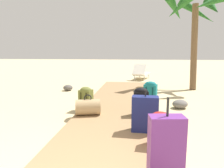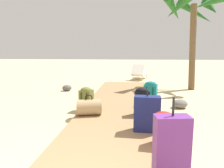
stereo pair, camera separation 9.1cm
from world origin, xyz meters
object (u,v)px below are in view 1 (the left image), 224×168
object	(u,v)px
suitcase_navy	(145,114)
palm_tree_far_right	(194,13)
backpack_black	(141,101)
backpack_red	(161,128)
suitcase_purple	(166,149)
lounge_chair	(141,73)
duffel_bag_tan	(88,107)
backpack_teal	(150,93)
backpack_olive	(86,97)

from	to	relation	value
suitcase_navy	palm_tree_far_right	size ratio (longest dim) A/B	0.20
backpack_black	backpack_red	xyz separation A→B (m)	(0.25, -1.40, -0.05)
backpack_black	suitcase_purple	bearing A→B (deg)	-84.84
suitcase_navy	suitcase_purple	xyz separation A→B (m)	(0.16, -1.35, 0.05)
backpack_black	backpack_red	world-z (taller)	backpack_black
suitcase_navy	lounge_chair	bearing A→B (deg)	89.05
duffel_bag_tan	palm_tree_far_right	bearing A→B (deg)	51.86
duffel_bag_tan	suitcase_purple	size ratio (longest dim) A/B	0.65
suitcase_navy	backpack_teal	bearing A→B (deg)	83.20
duffel_bag_tan	backpack_olive	bearing A→B (deg)	107.84
backpack_red	suitcase_purple	world-z (taller)	suitcase_purple
duffel_bag_tan	lounge_chair	distance (m)	6.44
backpack_black	palm_tree_far_right	distance (m)	4.88
backpack_black	lounge_chair	bearing A→B (deg)	88.48
backpack_teal	duffel_bag_tan	distance (m)	1.66
backpack_black	lounge_chair	world-z (taller)	lounge_chair
backpack_red	suitcase_purple	xyz separation A→B (m)	(-0.05, -0.84, 0.09)
backpack_red	duffel_bag_tan	world-z (taller)	backpack_red
palm_tree_far_right	duffel_bag_tan	bearing A→B (deg)	-128.14
backpack_teal	palm_tree_far_right	xyz separation A→B (m)	(1.68, 2.97, 2.38)
lounge_chair	backpack_black	bearing A→B (deg)	-91.52
backpack_teal	suitcase_navy	bearing A→B (deg)	-96.80
lounge_chair	backpack_teal	bearing A→B (deg)	-89.08
backpack_red	backpack_olive	world-z (taller)	same
suitcase_navy	duffel_bag_tan	bearing A→B (deg)	146.02
suitcase_purple	palm_tree_far_right	size ratio (longest dim) A/B	0.25
backpack_teal	duffel_bag_tan	xyz separation A→B (m)	(-1.37, -0.92, -0.15)
backpack_teal	lounge_chair	world-z (taller)	lounge_chair
backpack_olive	palm_tree_far_right	size ratio (longest dim) A/B	0.14
backpack_teal	lounge_chair	distance (m)	5.39
palm_tree_far_right	lounge_chair	world-z (taller)	palm_tree_far_right
suitcase_purple	lounge_chair	xyz separation A→B (m)	(-0.04, 8.45, -0.11)
palm_tree_far_right	suitcase_purple	bearing A→B (deg)	-106.02
backpack_black	suitcase_navy	size ratio (longest dim) A/B	0.83
backpack_black	palm_tree_far_right	world-z (taller)	palm_tree_far_right
backpack_red	duffel_bag_tan	xyz separation A→B (m)	(-1.37, 1.31, -0.10)
backpack_black	backpack_teal	world-z (taller)	backpack_teal
suitcase_purple	palm_tree_far_right	bearing A→B (deg)	73.98
backpack_teal	suitcase_navy	xyz separation A→B (m)	(-0.20, -1.71, -0.02)
duffel_bag_tan	suitcase_navy	bearing A→B (deg)	-33.98
backpack_olive	suitcase_navy	bearing A→B (deg)	-45.01
backpack_olive	suitcase_purple	size ratio (longest dim) A/B	0.56
backpack_olive	suitcase_purple	bearing A→B (deg)	-60.92
backpack_black	palm_tree_far_right	bearing A→B (deg)	62.97
backpack_teal	suitcase_navy	world-z (taller)	suitcase_navy
duffel_bag_tan	backpack_black	bearing A→B (deg)	5.06
duffel_bag_tan	palm_tree_far_right	size ratio (longest dim) A/B	0.16
backpack_black	suitcase_navy	world-z (taller)	suitcase_navy
backpack_olive	lounge_chair	xyz separation A→B (m)	(1.47, 5.75, -0.02)
lounge_chair	backpack_red	bearing A→B (deg)	-89.37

